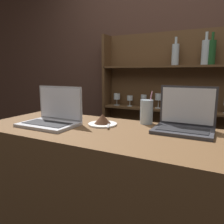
{
  "coord_description": "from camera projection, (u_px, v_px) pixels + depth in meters",
  "views": [
    {
      "loc": [
        0.44,
        -0.75,
        1.3
      ],
      "look_at": [
        -0.13,
        0.35,
        1.07
      ],
      "focal_mm": 35.0,
      "sensor_mm": 36.0,
      "label": 1
    }
  ],
  "objects": [
    {
      "name": "back_wall",
      "position": [
        177.0,
        67.0,
        2.17
      ],
      "size": [
        7.0,
        0.06,
        2.7
      ],
      "color": "#4C3328",
      "rests_on": "ground_plane"
    },
    {
      "name": "laptop_near",
      "position": [
        53.0,
        117.0,
        1.37
      ],
      "size": [
        0.35,
        0.24,
        0.24
      ],
      "color": "#ADADB2",
      "rests_on": "bar_counter"
    },
    {
      "name": "back_shelf",
      "position": [
        176.0,
        113.0,
        2.17
      ],
      "size": [
        1.51,
        0.18,
        1.69
      ],
      "color": "brown",
      "rests_on": "ground_plane"
    },
    {
      "name": "bar_counter",
      "position": [
        129.0,
        213.0,
        1.28
      ],
      "size": [
        1.88,
        0.63,
        0.97
      ],
      "color": "brown",
      "rests_on": "ground_plane"
    },
    {
      "name": "water_glass",
      "position": [
        147.0,
        112.0,
        1.39
      ],
      "size": [
        0.08,
        0.08,
        0.21
      ],
      "color": "silver",
      "rests_on": "bar_counter"
    },
    {
      "name": "laptop_far",
      "position": [
        185.0,
        121.0,
        1.22
      ],
      "size": [
        0.32,
        0.23,
        0.25
      ],
      "color": "#333338",
      "rests_on": "bar_counter"
    },
    {
      "name": "cake_plate",
      "position": [
        103.0,
        121.0,
        1.36
      ],
      "size": [
        0.18,
        0.18,
        0.07
      ],
      "color": "silver",
      "rests_on": "bar_counter"
    }
  ]
}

